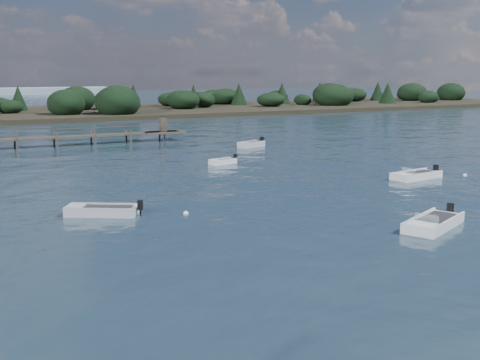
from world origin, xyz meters
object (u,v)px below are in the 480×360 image
tender_far_white (223,162)px  dinghy_mid_white_a (433,225)px  tender_far_grey_b (251,145)px  dinghy_mid_white_b (416,177)px  dinghy_mid_grey (102,212)px

tender_far_white → dinghy_mid_white_a: dinghy_mid_white_a is taller
tender_far_grey_b → dinghy_mid_white_a: size_ratio=0.75×
tender_far_grey_b → dinghy_mid_white_b: bearing=-86.7°
dinghy_mid_white_b → tender_far_white: (-9.90, 14.05, -0.01)m
dinghy_mid_white_b → dinghy_mid_grey: bearing=-179.1°
dinghy_mid_white_a → tender_far_grey_b: bearing=76.0°
tender_far_grey_b → dinghy_mid_white_a: bearing=-104.0°
tender_far_white → dinghy_mid_white_a: 25.77m
dinghy_mid_grey → tender_far_grey_b: bearing=45.7°
dinghy_mid_white_b → tender_far_white: dinghy_mid_white_b is taller
tender_far_white → dinghy_mid_grey: size_ratio=0.68×
dinghy_mid_white_b → tender_far_grey_b: size_ratio=1.27×
tender_far_grey_b → dinghy_mid_grey: bearing=-134.3°
dinghy_mid_white_b → tender_far_grey_b: 23.96m
dinghy_mid_white_a → dinghy_mid_grey: bearing=142.6°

